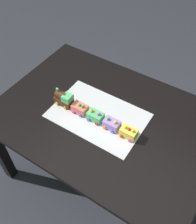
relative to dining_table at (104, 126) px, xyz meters
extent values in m
plane|color=#2D3038|center=(0.00, 0.00, -0.63)|extent=(8.00, 8.00, 0.00)
cube|color=black|center=(0.00, 0.00, 0.09)|extent=(1.40, 1.00, 0.03)
cube|color=black|center=(-0.64, -0.44, -0.28)|extent=(0.07, 0.07, 0.71)
cube|color=black|center=(-0.64, 0.44, -0.28)|extent=(0.07, 0.07, 0.71)
cube|color=silver|center=(-0.04, -0.02, 0.11)|extent=(0.60, 0.40, 0.00)
cube|color=#472816|center=(-0.28, -0.06, 0.14)|extent=(0.12, 0.06, 0.05)
cylinder|color=#472816|center=(-0.30, -0.06, 0.18)|extent=(0.07, 0.05, 0.05)
cube|color=#59CC7A|center=(-0.25, -0.06, 0.18)|extent=(0.06, 0.06, 0.04)
cylinder|color=#59CC7A|center=(-0.32, -0.06, 0.21)|extent=(0.02, 0.02, 0.03)
sphere|color=#F4EFCC|center=(-0.35, -0.06, 0.14)|extent=(0.02, 0.02, 0.02)
cylinder|color=yellow|center=(-0.31, -0.09, 0.12)|extent=(0.02, 0.01, 0.02)
cylinder|color=orange|center=(-0.25, -0.09, 0.12)|extent=(0.02, 0.01, 0.02)
cylinder|color=yellow|center=(-0.31, -0.02, 0.12)|extent=(0.02, 0.01, 0.02)
cylinder|color=red|center=(-0.25, -0.02, 0.12)|extent=(0.02, 0.01, 0.02)
cube|color=#F27260|center=(-0.15, -0.06, 0.14)|extent=(0.10, 0.06, 0.06)
cylinder|color=#D84CB2|center=(-0.18, -0.09, 0.12)|extent=(0.02, 0.01, 0.02)
cylinder|color=#4C59D8|center=(-0.12, -0.09, 0.12)|extent=(0.02, 0.01, 0.02)
cylinder|color=#D84CB2|center=(-0.18, -0.02, 0.12)|extent=(0.02, 0.01, 0.02)
cylinder|color=red|center=(-0.12, -0.02, 0.12)|extent=(0.02, 0.01, 0.02)
sphere|color=green|center=(-0.12, -0.06, 0.17)|extent=(0.02, 0.02, 0.02)
sphere|color=green|center=(-0.15, -0.06, 0.17)|extent=(0.02, 0.02, 0.02)
cube|color=#59CC7A|center=(-0.03, -0.06, 0.14)|extent=(0.10, 0.06, 0.06)
cylinder|color=#4C59D8|center=(-0.06, -0.09, 0.12)|extent=(0.02, 0.01, 0.02)
cylinder|color=red|center=(0.00, -0.09, 0.12)|extent=(0.02, 0.01, 0.02)
cylinder|color=green|center=(-0.06, -0.02, 0.12)|extent=(0.02, 0.01, 0.02)
cylinder|color=orange|center=(0.00, -0.02, 0.12)|extent=(0.02, 0.01, 0.02)
sphere|color=orange|center=(-0.06, -0.06, 0.17)|extent=(0.02, 0.02, 0.02)
sphere|color=#D84CB2|center=(-0.01, -0.06, 0.17)|extent=(0.02, 0.02, 0.02)
cube|color=#AD84E0|center=(0.09, -0.06, 0.14)|extent=(0.10, 0.06, 0.06)
cylinder|color=orange|center=(0.06, -0.09, 0.12)|extent=(0.02, 0.01, 0.02)
cylinder|color=#4C59D8|center=(0.11, -0.09, 0.12)|extent=(0.02, 0.01, 0.02)
cylinder|color=orange|center=(0.06, -0.02, 0.12)|extent=(0.02, 0.01, 0.02)
cylinder|color=yellow|center=(0.11, -0.02, 0.12)|extent=(0.02, 0.01, 0.02)
sphere|color=yellow|center=(0.11, -0.06, 0.17)|extent=(0.02, 0.02, 0.02)
sphere|color=green|center=(0.06, -0.06, 0.17)|extent=(0.02, 0.02, 0.02)
cube|color=#F4E04C|center=(0.20, -0.06, 0.14)|extent=(0.10, 0.06, 0.06)
cylinder|color=red|center=(0.18, -0.09, 0.12)|extent=(0.02, 0.01, 0.02)
cylinder|color=#D84CB2|center=(0.23, -0.09, 0.12)|extent=(0.02, 0.01, 0.02)
cylinder|color=green|center=(0.18, -0.02, 0.12)|extent=(0.02, 0.01, 0.02)
cylinder|color=red|center=(0.23, -0.02, 0.12)|extent=(0.02, 0.01, 0.02)
sphere|color=yellow|center=(0.23, -0.06, 0.17)|extent=(0.02, 0.02, 0.02)
sphere|color=yellow|center=(0.18, -0.06, 0.17)|extent=(0.02, 0.02, 0.02)
sphere|color=red|center=(0.20, -0.06, 0.17)|extent=(0.02, 0.02, 0.02)
camera|label=1|loc=(0.54, -0.92, 1.37)|focal=41.23mm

